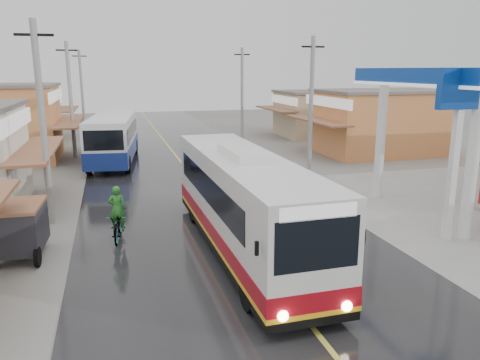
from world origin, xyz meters
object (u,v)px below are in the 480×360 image
(cyclist, at_px, (118,222))
(tricycle_near, at_px, (20,227))
(coach_bus, at_px, (243,202))
(second_bus, at_px, (113,138))

(cyclist, distance_m, tricycle_near, 3.27)
(coach_bus, height_order, tricycle_near, coach_bus)
(coach_bus, xyz_separation_m, tricycle_near, (-7.31, 1.42, -0.69))
(coach_bus, relative_size, second_bus, 1.19)
(second_bus, height_order, cyclist, second_bus)
(coach_bus, bearing_deg, second_bus, 102.37)
(coach_bus, xyz_separation_m, second_bus, (-4.08, 17.28, -0.04))
(tricycle_near, bearing_deg, cyclist, 17.62)
(cyclist, bearing_deg, coach_bus, -21.19)
(second_bus, bearing_deg, tricycle_near, -94.61)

